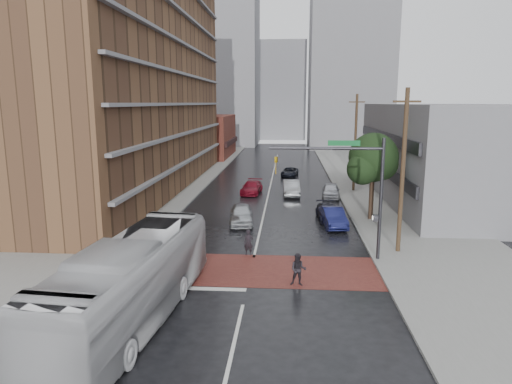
# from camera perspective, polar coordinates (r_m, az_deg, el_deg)

# --- Properties ---
(ground) EXTENTS (160.00, 160.00, 0.00)m
(ground) POSITION_cam_1_polar(r_m,az_deg,el_deg) (25.24, -0.73, -10.11)
(ground) COLOR black
(ground) RESTS_ON ground
(crosswalk) EXTENTS (14.00, 5.00, 0.02)m
(crosswalk) POSITION_cam_1_polar(r_m,az_deg,el_deg) (25.70, -0.63, -9.69)
(crosswalk) COLOR brown
(crosswalk) RESTS_ON ground
(sidewalk_west) EXTENTS (9.00, 90.00, 0.15)m
(sidewalk_west) POSITION_cam_1_polar(r_m,az_deg,el_deg) (51.10, -11.27, 0.68)
(sidewalk_west) COLOR gray
(sidewalk_west) RESTS_ON ground
(sidewalk_east) EXTENTS (9.00, 90.00, 0.15)m
(sidewalk_east) POSITION_cam_1_polar(r_m,az_deg,el_deg) (50.19, 14.96, 0.33)
(sidewalk_east) COLOR gray
(sidewalk_east) RESTS_ON ground
(apartment_block) EXTENTS (10.00, 44.00, 28.00)m
(apartment_block) POSITION_cam_1_polar(r_m,az_deg,el_deg) (50.30, -15.07, 16.30)
(apartment_block) COLOR brown
(apartment_block) RESTS_ON ground
(storefront_west) EXTENTS (8.00, 16.00, 7.00)m
(storefront_west) POSITION_cam_1_polar(r_m,az_deg,el_deg) (78.90, -6.15, 6.95)
(storefront_west) COLOR brown
(storefront_west) RESTS_ON ground
(building_east) EXTENTS (11.00, 26.00, 9.00)m
(building_east) POSITION_cam_1_polar(r_m,az_deg,el_deg) (46.03, 22.53, 4.49)
(building_east) COLOR gray
(building_east) RESTS_ON ground
(distant_tower_west) EXTENTS (18.00, 16.00, 32.00)m
(distant_tower_west) POSITION_cam_1_polar(r_m,az_deg,el_deg) (102.92, -5.00, 14.89)
(distant_tower_west) COLOR gray
(distant_tower_west) RESTS_ON ground
(distant_tower_east) EXTENTS (16.00, 14.00, 36.00)m
(distant_tower_east) POSITION_cam_1_polar(r_m,az_deg,el_deg) (96.60, 11.71, 16.15)
(distant_tower_east) COLOR gray
(distant_tower_east) RESTS_ON ground
(distant_tower_center) EXTENTS (12.00, 10.00, 24.00)m
(distant_tower_center) POSITION_cam_1_polar(r_m,az_deg,el_deg) (118.49, 3.23, 12.48)
(distant_tower_center) COLOR gray
(distant_tower_center) RESTS_ON ground
(street_tree) EXTENTS (4.20, 4.10, 6.90)m
(street_tree) POSITION_cam_1_polar(r_m,az_deg,el_deg) (36.33, 14.45, 3.80)
(street_tree) COLOR #332319
(street_tree) RESTS_ON ground
(signal_mast) EXTENTS (6.50, 0.30, 7.20)m
(signal_mast) POSITION_cam_1_polar(r_m,az_deg,el_deg) (26.59, 12.38, 1.32)
(signal_mast) COLOR #2D2D33
(signal_mast) RESTS_ON ground
(utility_pole_near) EXTENTS (1.60, 0.26, 10.00)m
(utility_pole_near) POSITION_cam_1_polar(r_m,az_deg,el_deg) (28.55, 17.87, 2.53)
(utility_pole_near) COLOR #473321
(utility_pole_near) RESTS_ON ground
(utility_pole_far) EXTENTS (1.60, 0.26, 10.00)m
(utility_pole_far) POSITION_cam_1_polar(r_m,az_deg,el_deg) (48.09, 12.30, 6.09)
(utility_pole_far) COLOR #473321
(utility_pole_far) RESTS_ON ground
(transit_bus) EXTENTS (4.12, 13.01, 3.56)m
(transit_bus) POSITION_cam_1_polar(r_m,az_deg,el_deg) (20.10, -15.38, -10.76)
(transit_bus) COLOR #BBBBBD
(transit_bus) RESTS_ON ground
(pedestrian_a) EXTENTS (0.64, 0.47, 1.59)m
(pedestrian_a) POSITION_cam_1_polar(r_m,az_deg,el_deg) (27.82, -0.95, -6.33)
(pedestrian_a) COLOR black
(pedestrian_a) RESTS_ON ground
(pedestrian_b) EXTENTS (0.87, 0.70, 1.68)m
(pedestrian_b) POSITION_cam_1_polar(r_m,az_deg,el_deg) (23.46, 5.31, -9.65)
(pedestrian_b) COLOR black
(pedestrian_b) RESTS_ON ground
(car_travel_a) EXTENTS (2.21, 4.55, 1.50)m
(car_travel_a) POSITION_cam_1_polar(r_m,az_deg,el_deg) (34.89, -1.87, -2.80)
(car_travel_a) COLOR #B1B4B9
(car_travel_a) RESTS_ON ground
(car_travel_b) EXTENTS (1.79, 4.61, 1.50)m
(car_travel_b) POSITION_cam_1_polar(r_m,az_deg,el_deg) (45.70, 4.45, 0.50)
(car_travel_b) COLOR #A3A7AB
(car_travel_b) RESTS_ON ground
(car_travel_c) EXTENTS (2.23, 4.58, 1.28)m
(car_travel_c) POSITION_cam_1_polar(r_m,az_deg,el_deg) (46.43, -0.55, 0.57)
(car_travel_c) COLOR maroon
(car_travel_c) RESTS_ON ground
(suv_travel) EXTENTS (2.39, 4.25, 1.12)m
(suv_travel) POSITION_cam_1_polar(r_m,az_deg,el_deg) (57.55, 4.23, 2.51)
(suv_travel) COLOR black
(suv_travel) RESTS_ON ground
(car_parked_near) EXTENTS (1.95, 4.42, 1.41)m
(car_parked_near) POSITION_cam_1_polar(r_m,az_deg,el_deg) (34.65, 9.63, -3.13)
(car_parked_near) COLOR #15194C
(car_parked_near) RESTS_ON ground
(car_parked_mid) EXTENTS (1.97, 4.29, 1.22)m
(car_parked_mid) POSITION_cam_1_polar(r_m,az_deg,el_deg) (36.59, 9.03, -2.51)
(car_parked_mid) COLOR black
(car_parked_mid) RESTS_ON ground
(car_parked_far) EXTENTS (1.96, 4.21, 1.40)m
(car_parked_far) POSITION_cam_1_polar(r_m,az_deg,el_deg) (45.18, 9.35, 0.20)
(car_parked_far) COLOR #B1B3BA
(car_parked_far) RESTS_ON ground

